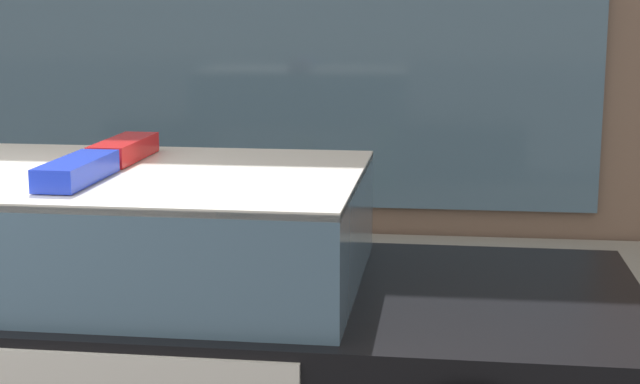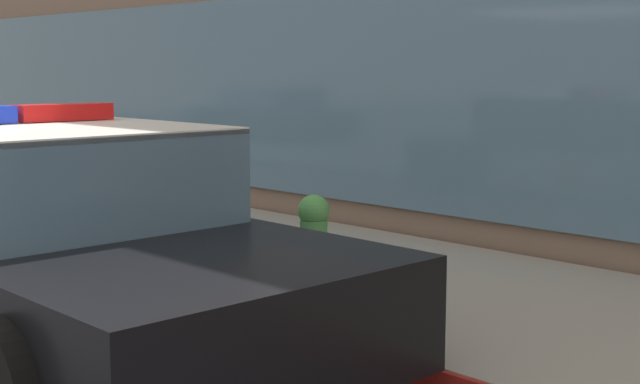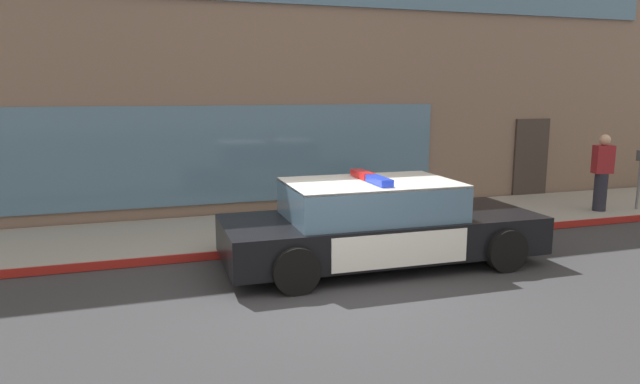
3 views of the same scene
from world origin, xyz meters
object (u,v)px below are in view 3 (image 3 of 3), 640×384
pedestrian_on_sidewalk (602,173)px  police_cruiser (378,223)px  fire_hydrant (393,211)px  parking_meter (640,168)px

pedestrian_on_sidewalk → police_cruiser: bearing=-60.5°
pedestrian_on_sidewalk → fire_hydrant: bearing=-74.7°
fire_hydrant → pedestrian_on_sidewalk: 5.15m
fire_hydrant → pedestrian_on_sidewalk: size_ratio=0.42×
police_cruiser → pedestrian_on_sidewalk: (6.13, 1.66, 0.33)m
police_cruiser → parking_meter: 7.27m
fire_hydrant → parking_meter: (6.09, -0.03, 0.58)m
pedestrian_on_sidewalk → parking_meter: pedestrian_on_sidewalk is taller
police_cruiser → parking_meter: (7.09, 1.54, 0.40)m
police_cruiser → fire_hydrant: (1.01, 1.58, -0.18)m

